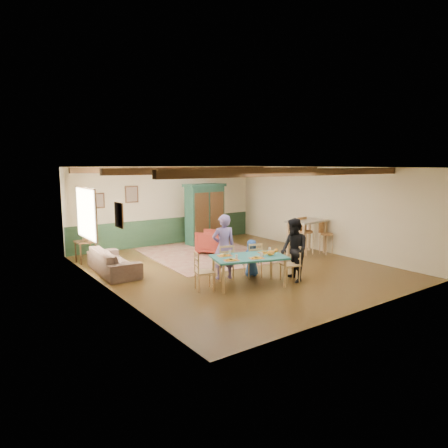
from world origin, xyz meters
TOP-DOWN VIEW (x-y plane):
  - floor at (0.00, 0.00)m, footprint 8.00×8.00m
  - wall_back at (0.00, 4.00)m, footprint 7.00×0.02m
  - wall_left at (-3.50, 0.00)m, footprint 0.02×8.00m
  - wall_right at (3.50, 0.00)m, footprint 0.02×8.00m
  - ceiling at (0.00, 0.00)m, footprint 7.00×8.00m
  - wainscot_back at (0.00, 3.98)m, footprint 6.95×0.03m
  - ceiling_beam_front at (0.00, -2.30)m, footprint 6.95×0.16m
  - ceiling_beam_mid at (0.00, 0.40)m, footprint 6.95×0.16m
  - ceiling_beam_back at (0.00, 3.00)m, footprint 6.95×0.16m
  - window_left at (-3.47, 1.70)m, footprint 0.06×1.60m
  - picture_left_wall at (-3.47, -0.60)m, footprint 0.04×0.42m
  - picture_back_a at (-1.30, 3.97)m, footprint 0.45×0.04m
  - picture_back_b at (-2.40, 3.97)m, footprint 0.38×0.04m
  - dining_table at (-0.78, -1.50)m, footprint 1.86×1.37m
  - dining_chair_far_left at (-0.94, -0.76)m, footprint 0.49×0.50m
  - dining_chair_far_right at (-0.23, -0.98)m, footprint 0.49×0.50m
  - dining_chair_end_left at (-1.79, -1.19)m, footprint 0.50×0.49m
  - dining_chair_end_right at (0.23, -1.82)m, footprint 0.50×0.49m
  - person_man at (-0.91, -0.69)m, footprint 0.67×0.53m
  - person_woman at (0.32, -1.85)m, footprint 0.77×0.88m
  - person_child at (-0.21, -0.91)m, footprint 0.52×0.42m
  - cat at (-0.32, -1.74)m, footprint 0.36×0.22m
  - place_setting_near_left at (-1.33, -1.57)m, footprint 0.43×0.37m
  - place_setting_near_center at (-0.76, -1.75)m, footprint 0.43×0.37m
  - place_setting_far_left at (-1.20, -1.13)m, footprint 0.43×0.37m
  - place_setting_far_right at (-0.23, -1.43)m, footprint 0.43×0.37m
  - area_rug at (0.19, 1.78)m, footprint 3.61×4.20m
  - armoire at (1.07, 3.23)m, footprint 1.53×0.70m
  - armchair at (0.40, 1.85)m, footprint 1.10×1.10m
  - sofa at (-2.92, 1.40)m, footprint 0.91×2.12m
  - end_table at (-3.18, 2.90)m, footprint 0.54×0.54m
  - table_lamp at (-3.18, 2.90)m, footprint 0.35×0.35m
  - counter_table at (2.74, 0.00)m, footprint 1.37×0.90m
  - bar_stool_left at (2.72, -0.00)m, footprint 0.42×0.46m
  - bar_stool_right at (3.28, -0.33)m, footprint 0.38×0.41m

SIDE VIEW (x-z plane):
  - floor at x=0.00m, z-range 0.00..0.00m
  - area_rug at x=0.19m, z-range 0.00..0.01m
  - sofa at x=-2.92m, z-range 0.00..0.61m
  - end_table at x=-3.18m, z-range 0.00..0.63m
  - dining_table at x=-0.78m, z-range 0.00..0.69m
  - armchair at x=0.40m, z-range 0.00..0.73m
  - dining_chair_far_left at x=-0.94m, z-range 0.00..0.88m
  - dining_chair_far_right at x=-0.23m, z-range 0.00..0.88m
  - dining_chair_end_left at x=-1.79m, z-range 0.00..0.88m
  - dining_chair_end_right at x=0.23m, z-range 0.00..0.88m
  - wainscot_back at x=0.00m, z-range 0.00..0.90m
  - person_child at x=-0.21m, z-range 0.00..0.93m
  - bar_stool_right at x=3.28m, z-range 0.00..1.01m
  - counter_table at x=2.74m, z-range 0.00..1.07m
  - bar_stool_left at x=2.72m, z-range 0.00..1.15m
  - place_setting_near_left at x=-1.33m, z-range 0.69..0.80m
  - place_setting_near_center at x=-0.76m, z-range 0.69..0.80m
  - place_setting_far_left at x=-1.20m, z-range 0.69..0.80m
  - place_setting_far_right at x=-0.23m, z-range 0.69..0.80m
  - person_woman at x=0.32m, z-range 0.00..1.52m
  - cat at x=-0.32m, z-range 0.69..0.86m
  - person_man at x=-0.91m, z-range 0.00..1.59m
  - table_lamp at x=-3.18m, z-range 0.63..1.20m
  - armoire at x=1.07m, z-range 0.00..2.11m
  - wall_back at x=0.00m, z-range 0.00..2.70m
  - wall_left at x=-3.50m, z-range 0.00..2.70m
  - wall_right at x=3.50m, z-range 0.00..2.70m
  - window_left at x=-3.47m, z-range 0.90..2.20m
  - picture_back_b at x=-2.40m, z-range 1.41..1.89m
  - picture_left_wall at x=-3.47m, z-range 1.49..2.01m
  - picture_back_a at x=-1.30m, z-range 1.52..2.08m
  - ceiling_beam_front at x=0.00m, z-range 2.53..2.69m
  - ceiling_beam_mid at x=0.00m, z-range 2.53..2.69m
  - ceiling_beam_back at x=0.00m, z-range 2.53..2.69m
  - ceiling at x=0.00m, z-range 2.69..2.71m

